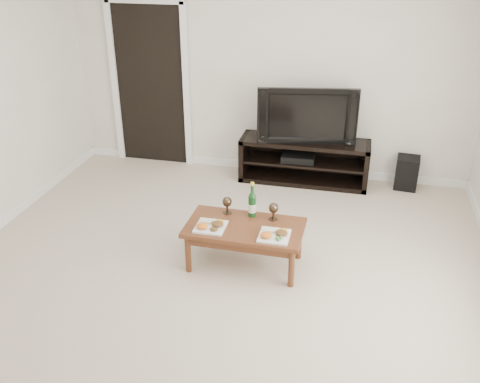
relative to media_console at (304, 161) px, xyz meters
name	(u,v)px	position (x,y,z in m)	size (l,w,h in m)	color
floor	(211,294)	(-0.50, -2.50, -0.28)	(5.50, 5.50, 0.00)	beige
back_wall	(270,71)	(-0.50, 0.27, 1.02)	(5.00, 0.04, 2.60)	beige
doorway	(151,87)	(-2.05, 0.24, 0.75)	(0.90, 0.02, 2.05)	black
media_console	(304,161)	(0.00, 0.00, 0.00)	(1.57, 0.45, 0.55)	black
television	(307,114)	(0.00, 0.00, 0.61)	(1.17, 0.15, 0.68)	black
av_receiver	(298,157)	(-0.07, -0.01, 0.05)	(0.40, 0.30, 0.08)	black
subwoofer	(407,173)	(1.25, 0.10, -0.08)	(0.27, 0.27, 0.40)	black
coffee_table	(245,245)	(-0.32, -1.97, -0.07)	(1.08, 0.59, 0.42)	brown
plate_left	(211,224)	(-0.61, -2.07, 0.18)	(0.27, 0.27, 0.07)	white
plate_right	(274,233)	(-0.02, -2.10, 0.18)	(0.27, 0.27, 0.07)	white
wine_bottle	(252,199)	(-0.29, -1.77, 0.32)	(0.07, 0.07, 0.35)	#103C16
goblet_left	(227,205)	(-0.53, -1.77, 0.23)	(0.09, 0.09, 0.17)	#3E3022
goblet_right	(273,211)	(-0.08, -1.80, 0.23)	(0.09, 0.09, 0.17)	#3E3022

